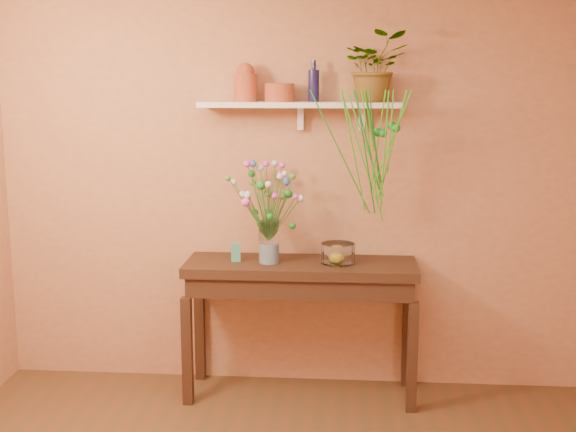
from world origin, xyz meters
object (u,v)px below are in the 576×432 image
Objects in this scene: blue_bottle at (314,85)px; spider_plant at (375,67)px; glass_bowl at (338,254)px; sideboard at (301,282)px; glass_vase at (269,245)px; terracotta_jug at (246,83)px; bouquet at (267,192)px.

spider_plant is (0.39, -0.05, 0.11)m from blue_bottle.
blue_bottle reaches higher than glass_bowl.
sideboard is 0.32m from glass_vase.
bouquet is (0.15, -0.15, -0.68)m from terracotta_jug.
sideboard is at bearing -20.17° from terracotta_jug.
blue_bottle is 0.51× the size of bouquet.
blue_bottle is (0.44, 0.02, -0.01)m from terracotta_jug.
terracotta_jug is at bearing 159.83° from sideboard.
terracotta_jug is 0.83m from spider_plant.
sideboard is 0.31m from glass_bowl.
terracotta_jug is at bearing 136.11° from bouquet.
spider_plant is (0.83, -0.03, 0.10)m from terracotta_jug.
terracotta_jug is 0.72m from bouquet.
terracotta_jug reaches higher than glass_vase.
bouquet is (-0.67, -0.12, -0.79)m from spider_plant.
sideboard is 5.48× the size of glass_vase.
sideboard is at bearing -114.34° from blue_bottle.
glass_bowl is (0.17, -0.16, -1.07)m from blue_bottle.
glass_vase is at bearing -44.48° from terracotta_jug.
bouquet is at bearing -176.50° from sideboard.
glass_vase is at bearing -146.73° from blue_bottle.
glass_bowl reaches higher than sideboard.
blue_bottle is at bearing 172.75° from spider_plant.
spider_plant reaches higher than blue_bottle.
spider_plant is 2.03× the size of glass_bowl.
glass_bowl is at bearing 1.16° from bouquet.
spider_plant is 0.85× the size of bouquet.
spider_plant reaches higher than glass_bowl.
blue_bottle is 1.21× the size of glass_bowl.
sideboard is 2.90× the size of bouquet.
sideboard is 6.09× the size of terracotta_jug.
glass_vase reaches higher than glass_bowl.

